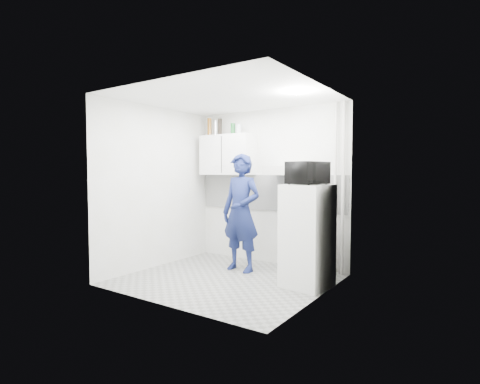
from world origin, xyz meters
The scene contains 22 objects.
floor centered at (0.00, 0.00, 0.00)m, with size 2.80×2.80×0.00m, color gray.
ceiling centered at (0.00, 0.00, 2.60)m, with size 2.80×2.80×0.00m, color white.
wall_back centered at (0.00, 1.25, 1.30)m, with size 2.80×2.80×0.00m, color beige.
wall_left centered at (-1.40, 0.00, 1.30)m, with size 2.60×2.60×0.00m, color beige.
wall_right centered at (1.40, 0.00, 1.30)m, with size 2.60×2.60×0.00m, color beige.
person centered at (-0.10, 0.54, 0.92)m, with size 0.67×0.44×1.83m, color #121B47.
stove centered at (0.69, 1.00, 0.36)m, with size 0.45×0.45×0.72m, color beige.
fridge centered at (1.10, 0.34, 0.69)m, with size 0.57×0.57×1.38m, color white.
stove_top centered at (0.69, 1.00, 0.74)m, with size 0.43×0.43×0.03m, color black.
saucepan centered at (0.72, 1.05, 0.80)m, with size 0.16×0.16×0.09m, color silver.
microwave centered at (1.10, 0.34, 1.53)m, with size 0.37×0.55×0.30m, color black.
bottle_a centered at (-1.15, 1.07, 2.36)m, with size 0.07×0.07×0.32m, color brown.
bottle_b centered at (-1.02, 1.07, 2.33)m, with size 0.07×0.07×0.26m, color silver.
bottle_c centered at (-0.92, 1.07, 2.35)m, with size 0.07×0.07×0.30m, color black.
canister_a centered at (-0.63, 1.07, 2.30)m, with size 0.08×0.08×0.19m, color #144C1E.
canister_b centered at (-0.51, 1.07, 2.28)m, with size 0.09×0.09×0.17m, color #B2B7BC.
upper_cabinet centered at (-0.75, 1.07, 1.85)m, with size 1.00×0.35×0.70m, color white.
range_hood centered at (0.45, 1.00, 1.57)m, with size 0.60×0.50×0.14m, color beige.
backsplash centered at (0.00, 1.24, 1.20)m, with size 2.74×0.03×0.60m, color white.
pipe_a centered at (1.30, 1.17, 1.30)m, with size 0.05×0.05×2.60m, color beige.
pipe_b centered at (1.18, 1.17, 1.30)m, with size 0.04×0.04×2.60m, color beige.
ceiling_spot_fixture centered at (1.00, 0.20, 2.57)m, with size 0.10×0.10×0.02m, color white.
Camera 1 is at (3.14, -4.28, 1.54)m, focal length 28.00 mm.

